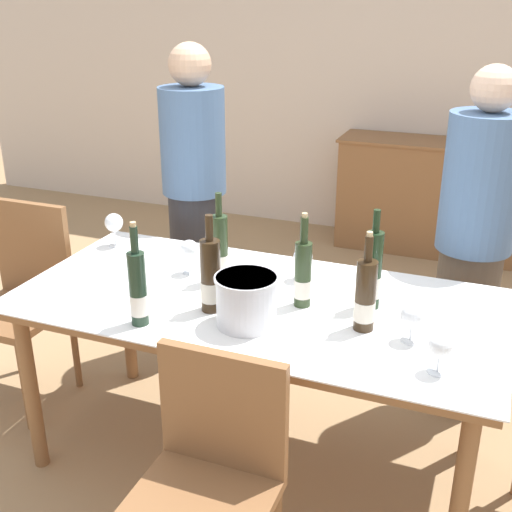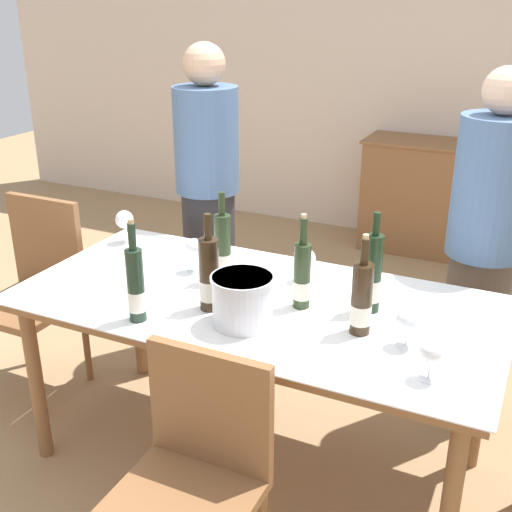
% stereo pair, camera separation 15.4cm
% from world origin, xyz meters
% --- Properties ---
extents(ground_plane, '(12.00, 12.00, 0.00)m').
position_xyz_m(ground_plane, '(0.00, 0.00, 0.00)').
color(ground_plane, '#A37F56').
extents(back_wall, '(8.00, 0.10, 2.80)m').
position_xyz_m(back_wall, '(0.00, 3.06, 1.40)').
color(back_wall, beige).
rests_on(back_wall, ground_plane).
extents(sideboard_cabinet, '(1.45, 0.46, 0.85)m').
position_xyz_m(sideboard_cabinet, '(0.36, 2.77, 0.43)').
color(sideboard_cabinet, brown).
rests_on(sideboard_cabinet, ground_plane).
extents(dining_table, '(1.87, 0.92, 0.77)m').
position_xyz_m(dining_table, '(0.00, 0.00, 0.70)').
color(dining_table, brown).
rests_on(dining_table, ground_plane).
extents(ice_bucket, '(0.23, 0.23, 0.19)m').
position_xyz_m(ice_bucket, '(0.04, -0.20, 0.87)').
color(ice_bucket, silver).
rests_on(ice_bucket, dining_table).
extents(wine_bottle_0, '(0.06, 0.06, 0.39)m').
position_xyz_m(wine_bottle_0, '(-0.31, -0.34, 0.90)').
color(wine_bottle_0, '#1E3323').
rests_on(wine_bottle_0, dining_table).
extents(wine_bottle_1, '(0.07, 0.07, 0.39)m').
position_xyz_m(wine_bottle_1, '(0.43, 0.10, 0.91)').
color(wine_bottle_1, black).
rests_on(wine_bottle_1, dining_table).
extents(wine_bottle_2, '(0.07, 0.07, 0.37)m').
position_xyz_m(wine_bottle_2, '(0.18, 0.02, 0.89)').
color(wine_bottle_2, '#28381E').
rests_on(wine_bottle_2, dining_table).
extents(wine_bottle_3, '(0.07, 0.07, 0.38)m').
position_xyz_m(wine_bottle_3, '(-0.20, 0.10, 0.90)').
color(wine_bottle_3, '#28381E').
rests_on(wine_bottle_3, dining_table).
extents(wine_bottle_4, '(0.08, 0.08, 0.37)m').
position_xyz_m(wine_bottle_4, '(-0.12, -0.15, 0.90)').
color(wine_bottle_4, '#332314').
rests_on(wine_bottle_4, dining_table).
extents(wine_bottle_5, '(0.07, 0.07, 0.36)m').
position_xyz_m(wine_bottle_5, '(0.44, -0.08, 0.89)').
color(wine_bottle_5, '#332314').
rests_on(wine_bottle_5, dining_table).
extents(wine_glass_0, '(0.09, 0.09, 0.16)m').
position_xyz_m(wine_glass_0, '(-0.82, 0.29, 0.88)').
color(wine_glass_0, white).
rests_on(wine_glass_0, dining_table).
extents(wine_glass_1, '(0.07, 0.07, 0.15)m').
position_xyz_m(wine_glass_1, '(-0.35, 0.13, 0.87)').
color(wine_glass_1, white).
rests_on(wine_glass_1, dining_table).
extents(wine_glass_2, '(0.08, 0.08, 0.14)m').
position_xyz_m(wine_glass_2, '(0.61, -0.11, 0.86)').
color(wine_glass_2, white).
rests_on(wine_glass_2, dining_table).
extents(wine_glass_3, '(0.08, 0.08, 0.13)m').
position_xyz_m(wine_glass_3, '(0.72, -0.28, 0.86)').
color(wine_glass_3, white).
rests_on(wine_glass_3, dining_table).
extents(wine_glass_4, '(0.08, 0.08, 0.14)m').
position_xyz_m(wine_glass_4, '(0.11, 0.24, 0.86)').
color(wine_glass_4, white).
rests_on(wine_glass_4, dining_table).
extents(chair_near_front, '(0.42, 0.42, 0.88)m').
position_xyz_m(chair_near_front, '(0.12, -0.69, 0.51)').
color(chair_near_front, brown).
rests_on(chair_near_front, ground_plane).
extents(chair_left_end, '(0.42, 0.42, 0.96)m').
position_xyz_m(chair_left_end, '(-1.23, 0.09, 0.55)').
color(chair_left_end, brown).
rests_on(chair_left_end, ground_plane).
extents(person_host, '(0.33, 0.33, 1.65)m').
position_xyz_m(person_host, '(-0.66, 0.79, 0.83)').
color(person_host, '#2D2D33').
rests_on(person_host, ground_plane).
extents(person_guest_left, '(0.33, 0.33, 1.61)m').
position_xyz_m(person_guest_left, '(0.74, 0.74, 0.80)').
color(person_guest_left, '#51473D').
rests_on(person_guest_left, ground_plane).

